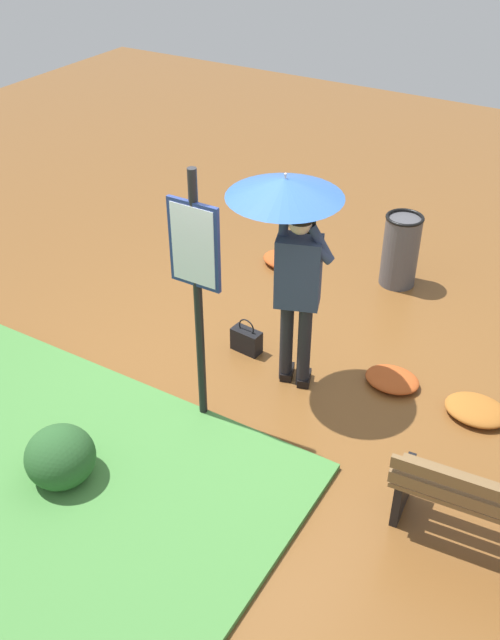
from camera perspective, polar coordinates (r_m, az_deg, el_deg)
The scene contains 10 objects.
ground_plane at distance 6.70m, azimuth 0.89°, elevation -4.73°, with size 18.00×18.00×0.00m, color brown.
person_with_umbrella at distance 5.86m, azimuth 3.28°, elevation 7.15°, with size 0.96×0.96×2.04m.
info_sign_post at distance 5.47m, azimuth -4.32°, elevation 3.68°, with size 0.44×0.07×2.30m.
handbag at distance 6.98m, azimuth -0.29°, elevation -1.61°, with size 0.31×0.17×0.37m.
park_bench at distance 5.31m, azimuth 18.80°, elevation -14.28°, with size 1.40×0.48×0.75m.
trash_bin at distance 8.07m, azimuth 11.93°, elevation 5.48°, with size 0.42×0.42×0.83m.
shrub_cluster at distance 5.84m, azimuth -15.00°, elevation -10.40°, with size 0.60×0.55×0.49m.
leaf_pile_near_person at distance 6.59m, azimuth 17.62°, elevation -6.85°, with size 0.55×0.44×0.12m.
leaf_pile_by_bench at distance 8.44m, azimuth 2.89°, elevation 4.83°, with size 0.56×0.45×0.12m.
leaf_pile_far_path at distance 6.74m, azimuth 11.28°, elevation -4.67°, with size 0.51×0.40×0.11m.
Camera 1 is at (-2.56, 4.51, 4.25)m, focal length 40.09 mm.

